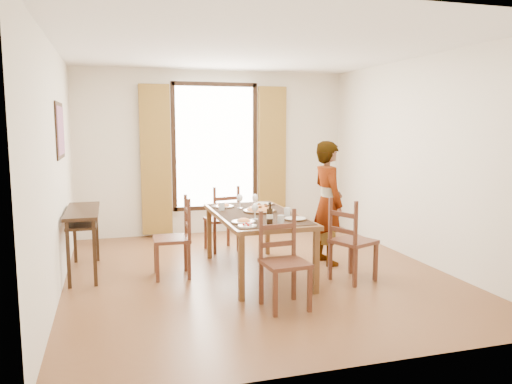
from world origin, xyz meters
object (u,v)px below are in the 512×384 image
object	(u,v)px
pasta_platter	(260,208)
man	(328,203)
console_table	(83,219)
dining_table	(256,218)

from	to	relation	value
pasta_platter	man	bearing A→B (deg)	7.78
man	pasta_platter	size ratio (longest dim) A/B	4.03
console_table	dining_table	xyz separation A→B (m)	(2.02, -0.61, 0.01)
dining_table	pasta_platter	distance (m)	0.15
man	pasta_platter	world-z (taller)	man
console_table	pasta_platter	bearing A→B (deg)	-14.49
man	console_table	bearing A→B (deg)	81.02
man	pasta_platter	distance (m)	0.98
dining_table	man	world-z (taller)	man
dining_table	pasta_platter	world-z (taller)	pasta_platter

